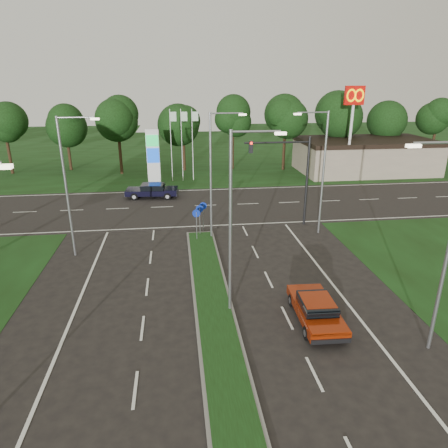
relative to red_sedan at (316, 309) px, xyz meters
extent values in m
plane|color=black|center=(-4.79, -4.60, -0.65)|extent=(160.00, 160.00, 0.00)
cube|color=black|center=(-4.79, 50.40, -0.65)|extent=(160.00, 50.00, 0.02)
cube|color=black|center=(-4.79, 19.40, -0.65)|extent=(160.00, 12.00, 0.02)
cube|color=slate|center=(-4.79, -0.60, -0.59)|extent=(2.00, 26.00, 0.12)
cube|color=gray|center=(17.21, 31.40, 1.35)|extent=(16.00, 9.00, 4.00)
cylinder|color=gray|center=(-3.99, 1.40, 3.85)|extent=(0.16, 0.16, 9.00)
cylinder|color=gray|center=(-2.89, 1.40, 8.25)|extent=(2.20, 0.10, 0.10)
cube|color=#FFF2CC|center=(-1.79, 1.40, 8.15)|extent=(0.50, 0.22, 0.12)
cylinder|color=gray|center=(-3.99, 11.40, 3.85)|extent=(0.16, 0.16, 9.00)
cylinder|color=gray|center=(-2.89, 11.40, 8.25)|extent=(2.20, 0.10, 0.10)
cube|color=#FFF2CC|center=(-1.79, 11.40, 8.15)|extent=(0.50, 0.22, 0.12)
cube|color=#FFF2CC|center=(-11.09, -4.60, 8.15)|extent=(0.50, 0.22, 0.12)
cylinder|color=gray|center=(-13.29, 9.40, 3.85)|extent=(0.16, 0.16, 9.00)
cylinder|color=gray|center=(-12.19, 9.40, 8.25)|extent=(2.20, 0.10, 0.10)
cube|color=#FFF2CC|center=(-11.09, 9.40, 8.15)|extent=(0.50, 0.22, 0.12)
cylinder|color=gray|center=(4.21, 11.40, 3.85)|extent=(0.16, 0.16, 9.00)
cylinder|color=gray|center=(3.11, 11.40, 8.25)|extent=(2.20, 0.10, 0.10)
cube|color=#FFF2CC|center=(2.01, 11.40, 8.15)|extent=(0.50, 0.22, 0.12)
cylinder|color=gray|center=(4.21, -2.60, 3.85)|extent=(0.16, 0.16, 9.00)
cylinder|color=gray|center=(3.11, -2.60, 8.25)|extent=(2.20, 0.10, 0.10)
cube|color=#FFF2CC|center=(2.01, -2.60, 8.15)|extent=(0.50, 0.22, 0.12)
cylinder|color=black|center=(3.71, 13.40, 2.85)|extent=(0.20, 0.20, 7.00)
cylinder|color=black|center=(1.21, 13.40, 5.95)|extent=(5.00, 0.14, 0.14)
cube|color=black|center=(-0.79, 13.40, 5.65)|extent=(0.28, 0.28, 0.90)
sphere|color=#FF190C|center=(-0.79, 13.22, 5.95)|extent=(0.20, 0.20, 0.20)
cylinder|color=gray|center=(-5.09, 10.90, 0.45)|extent=(0.06, 0.06, 2.20)
cylinder|color=#0C26A5|center=(-5.09, 10.90, 1.45)|extent=(0.56, 0.04, 0.56)
cylinder|color=gray|center=(-4.79, 11.90, 0.45)|extent=(0.06, 0.06, 2.20)
cylinder|color=#0C26A5|center=(-4.79, 11.90, 1.45)|extent=(0.56, 0.04, 0.56)
cylinder|color=gray|center=(-4.49, 12.60, 0.45)|extent=(0.06, 0.06, 2.20)
cylinder|color=#0C26A5|center=(-4.49, 12.60, 1.45)|extent=(0.56, 0.04, 0.56)
cube|color=silver|center=(-8.79, 28.40, 2.35)|extent=(1.40, 0.30, 6.00)
cube|color=#0CA53F|center=(-8.79, 28.22, 4.15)|extent=(1.30, 0.08, 1.20)
cube|color=#0C3FBF|center=(-8.79, 28.22, 2.55)|extent=(1.30, 0.08, 1.60)
cylinder|color=silver|center=(-6.79, 29.40, 3.35)|extent=(0.08, 0.08, 8.00)
cube|color=#B2D8B2|center=(-6.44, 29.40, 6.55)|extent=(0.70, 0.02, 1.00)
cylinder|color=silver|center=(-5.59, 29.40, 3.35)|extent=(0.08, 0.08, 8.00)
cube|color=#B2D8B2|center=(-5.24, 29.40, 6.55)|extent=(0.70, 0.02, 1.00)
cylinder|color=silver|center=(-4.39, 29.40, 3.35)|extent=(0.08, 0.08, 8.00)
cube|color=#B2D8B2|center=(-4.04, 29.40, 6.55)|extent=(0.70, 0.02, 1.00)
cylinder|color=silver|center=(13.21, 27.40, 4.35)|extent=(0.30, 0.30, 10.00)
cube|color=#BF0C07|center=(13.21, 27.40, 8.75)|extent=(2.20, 0.35, 2.00)
torus|color=#FFC600|center=(12.76, 27.18, 8.75)|extent=(1.06, 0.16, 1.06)
torus|color=#FFC600|center=(13.66, 27.18, 8.75)|extent=(1.06, 0.16, 1.06)
cylinder|color=black|center=(-4.79, 35.40, 1.55)|extent=(0.36, 0.36, 4.40)
sphere|color=black|center=(-4.79, 35.40, 5.85)|extent=(6.00, 6.00, 6.00)
sphere|color=black|center=(-4.49, 35.20, 6.85)|extent=(4.80, 4.80, 4.80)
cube|color=maroon|center=(0.00, 0.02, -0.10)|extent=(1.99, 4.50, 0.45)
cube|color=black|center=(0.00, -0.07, 0.33)|extent=(1.62, 2.01, 0.42)
cube|color=maroon|center=(0.00, -0.07, 0.54)|extent=(1.51, 1.65, 0.04)
cylinder|color=black|center=(-0.77, 1.47, -0.34)|extent=(0.23, 0.63, 0.62)
cylinder|color=black|center=(0.88, 1.41, -0.34)|extent=(0.23, 0.63, 0.62)
cylinder|color=black|center=(-0.88, -1.36, -0.34)|extent=(0.23, 0.63, 0.62)
cylinder|color=black|center=(0.77, -1.43, -0.34)|extent=(0.23, 0.63, 0.62)
cube|color=black|center=(-8.81, 22.76, -0.03)|extent=(5.15, 2.47, 0.51)
cube|color=black|center=(-8.71, 22.75, 0.46)|extent=(2.34, 1.92, 0.48)
cube|color=black|center=(-8.71, 22.75, 0.69)|extent=(1.93, 1.78, 0.05)
cylinder|color=black|center=(-10.49, 21.96, -0.30)|extent=(0.72, 0.29, 0.70)
cylinder|color=black|center=(-10.32, 23.83, -0.30)|extent=(0.72, 0.29, 0.70)
cylinder|color=black|center=(-7.31, 21.68, -0.30)|extent=(0.72, 0.29, 0.70)
cylinder|color=black|center=(-7.14, 23.55, -0.30)|extent=(0.72, 0.29, 0.70)
camera|label=1|loc=(-6.43, -15.93, 10.37)|focal=32.00mm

